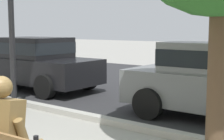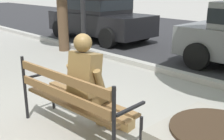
{
  "view_description": "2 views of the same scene",
  "coord_description": "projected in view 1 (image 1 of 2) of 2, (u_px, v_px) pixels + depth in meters",
  "views": [
    {
      "loc": [
        3.07,
        -2.09,
        1.83
      ],
      "look_at": [
        -2.04,
        4.54,
        0.8
      ],
      "focal_mm": 54.39,
      "sensor_mm": 36.0,
      "label": 1
    },
    {
      "loc": [
        2.77,
        -2.1,
        1.9
      ],
      "look_at": [
        0.02,
        0.49,
        0.75
      ],
      "focal_mm": 44.53,
      "sensor_mm": 36.0,
      "label": 2
    }
  ],
  "objects": [
    {
      "name": "curb_stone",
      "position": [
        147.0,
        129.0,
        6.0
      ],
      "size": [
        60.0,
        0.2,
        0.12
      ],
      "primitive_type": "cube",
      "color": "#B2AFA8",
      "rests_on": "ground"
    },
    {
      "name": "parked_car_black",
      "position": [
        34.0,
        61.0,
        10.22
      ],
      "size": [
        4.13,
        1.98,
        1.56
      ],
      "color": "black",
      "rests_on": "ground"
    }
  ]
}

